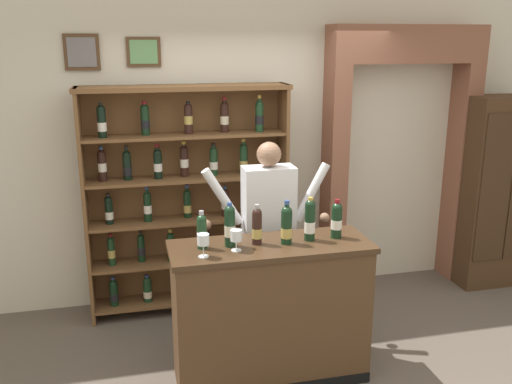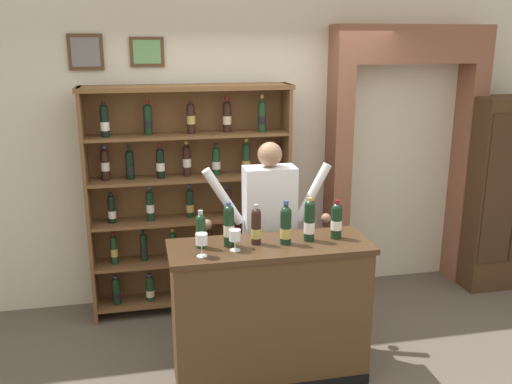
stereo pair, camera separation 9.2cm
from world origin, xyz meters
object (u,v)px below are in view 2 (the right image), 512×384
(wine_shelf, at_px, (190,195))
(wine_glass_spare, at_px, (235,236))
(wine_glass_left, at_px, (202,240))
(tasting_counter, at_px, (270,312))
(tasting_bottle_prosecco, at_px, (229,225))
(tasting_bottle_brunello, at_px, (336,220))
(tasting_bottle_riserva, at_px, (201,230))
(tasting_bottle_bianco, at_px, (256,226))
(tasting_bottle_vin_santo, at_px, (286,225))
(tasting_bottle_grappa, at_px, (309,220))
(side_cabinet, at_px, (501,194))
(shopkeeper, at_px, (269,222))

(wine_shelf, bearing_deg, wine_glass_spare, -82.22)
(wine_glass_left, bearing_deg, tasting_counter, 14.16)
(tasting_bottle_prosecco, bearing_deg, tasting_bottle_brunello, -0.38)
(tasting_bottle_prosecco, xyz_separation_m, wine_glass_left, (-0.21, -0.15, -0.04))
(tasting_bottle_riserva, bearing_deg, tasting_bottle_bianco, -1.04)
(tasting_bottle_bianco, height_order, tasting_bottle_brunello, tasting_bottle_bianco)
(tasting_counter, xyz_separation_m, tasting_bottle_brunello, (0.49, 0.03, 0.66))
(tasting_bottle_vin_santo, bearing_deg, tasting_bottle_grappa, 8.83)
(tasting_bottle_prosecco, height_order, tasting_bottle_grappa, tasting_bottle_grappa)
(tasting_bottle_bianco, distance_m, tasting_bottle_grappa, 0.38)
(side_cabinet, distance_m, tasting_bottle_prosecco, 3.11)
(wine_shelf, xyz_separation_m, tasting_bottle_riserva, (-0.04, -1.22, 0.09))
(tasting_bottle_bianco, xyz_separation_m, wine_glass_spare, (-0.17, -0.09, -0.03))
(tasting_bottle_grappa, distance_m, wine_glass_spare, 0.56)
(tasting_bottle_riserva, bearing_deg, tasting_bottle_vin_santo, -4.45)
(tasting_counter, bearing_deg, tasting_bottle_prosecco, 173.83)
(tasting_bottle_riserva, distance_m, tasting_bottle_grappa, 0.77)
(tasting_bottle_grappa, height_order, tasting_bottle_brunello, tasting_bottle_grappa)
(shopkeeper, bearing_deg, tasting_bottle_bianco, -113.13)
(shopkeeper, bearing_deg, wine_shelf, 127.45)
(tasting_bottle_grappa, height_order, wine_glass_spare, tasting_bottle_grappa)
(tasting_counter, distance_m, tasting_bottle_brunello, 0.82)
(tasting_bottle_brunello, distance_m, wine_glass_spare, 0.76)
(tasting_counter, distance_m, tasting_bottle_riserva, 0.81)
(tasting_bottle_grappa, bearing_deg, shopkeeper, 108.41)
(side_cabinet, height_order, wine_glass_left, side_cabinet)
(tasting_bottle_bianco, height_order, tasting_bottle_vin_santo, tasting_bottle_vin_santo)
(tasting_bottle_prosecco, distance_m, wine_glass_spare, 0.11)
(side_cabinet, height_order, tasting_counter, side_cabinet)
(wine_shelf, bearing_deg, tasting_bottle_brunello, -52.88)
(wine_shelf, xyz_separation_m, tasting_bottle_brunello, (0.93, -1.23, 0.10))
(tasting_bottle_vin_santo, distance_m, wine_glass_left, 0.61)
(tasting_bottle_riserva, xyz_separation_m, tasting_bottle_grappa, (0.77, -0.02, 0.03))
(wine_glass_left, bearing_deg, tasting_bottle_grappa, 10.37)
(side_cabinet, height_order, tasting_bottle_vin_santo, side_cabinet)
(shopkeeper, height_order, tasting_bottle_riserva, shopkeeper)
(tasting_bottle_bianco, height_order, tasting_bottle_grappa, tasting_bottle_grappa)
(shopkeeper, height_order, tasting_bottle_grappa, shopkeeper)
(side_cabinet, height_order, tasting_bottle_prosecco, side_cabinet)
(wine_glass_left, bearing_deg, tasting_bottle_bianco, 21.09)
(tasting_bottle_riserva, distance_m, wine_glass_left, 0.16)
(tasting_bottle_prosecco, bearing_deg, tasting_bottle_riserva, 178.25)
(side_cabinet, relative_size, shopkeeper, 1.14)
(tasting_bottle_bianco, bearing_deg, tasting_bottle_riserva, 178.96)
(tasting_counter, distance_m, shopkeeper, 0.74)
(tasting_bottle_vin_santo, relative_size, tasting_bottle_brunello, 1.10)
(tasting_bottle_riserva, xyz_separation_m, tasting_bottle_brunello, (0.97, -0.01, 0.01))
(tasting_counter, distance_m, tasting_bottle_vin_santo, 0.67)
(side_cabinet, relative_size, wine_glass_left, 12.01)
(wine_shelf, distance_m, tasting_bottle_grappa, 1.44)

